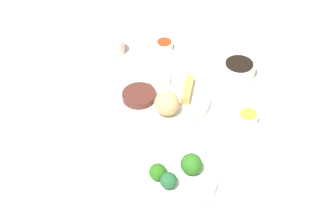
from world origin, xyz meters
TOP-DOWN VIEW (x-y plane):
  - tabletop at (0.00, 0.00)m, footprint 2.20×2.20m
  - main_plate at (0.03, 0.02)m, footprint 0.28×0.28m
  - rice_scoop at (-0.04, -0.00)m, footprint 0.07×0.07m
  - spring_roll at (0.04, -0.06)m, footprint 0.11×0.04m
  - crab_rangoon_wonton at (0.10, 0.03)m, footprint 0.06×0.07m
  - stir_fry_heap at (0.01, 0.09)m, footprint 0.10×0.10m
  - broccoli_plate at (-0.27, -0.04)m, footprint 0.20×0.20m
  - broccoli_floret_0 at (-0.30, -0.02)m, footprint 0.04×0.04m
  - broccoli_floret_1 at (-0.28, 0.01)m, footprint 0.04×0.04m
  - broccoli_floret_2 at (-0.25, -0.08)m, footprint 0.05×0.05m
  - soy_sauce_bowl at (0.16, -0.21)m, footprint 0.11×0.11m
  - soy_sauce_bowl_liquid at (0.16, -0.21)m, footprint 0.09×0.09m
  - sauce_ramekin_hot_mustard at (-0.05, -0.23)m, footprint 0.06×0.06m
  - sauce_ramekin_hot_mustard_liquid at (-0.05, -0.23)m, footprint 0.05×0.05m
  - sauce_ramekin_sweet_and_sour at (0.28, 0.03)m, footprint 0.06×0.06m
  - sauce_ramekin_sweet_and_sour_liquid at (0.28, 0.03)m, footprint 0.05×0.05m
  - teacup at (0.25, 0.20)m, footprint 0.07×0.07m

SIDE VIEW (x-z plane):
  - tabletop at x=0.00m, z-range 0.00..0.02m
  - broccoli_plate at x=-0.27m, z-range 0.02..0.03m
  - main_plate at x=0.03m, z-range 0.02..0.04m
  - sauce_ramekin_hot_mustard at x=-0.05m, z-range 0.02..0.04m
  - sauce_ramekin_sweet_and_sour at x=0.28m, z-range 0.02..0.04m
  - soy_sauce_bowl at x=0.16m, z-range 0.02..0.06m
  - crab_rangoon_wonton at x=0.10m, z-range 0.04..0.05m
  - teacup at x=0.25m, z-range 0.02..0.07m
  - stir_fry_heap at x=0.01m, z-range 0.04..0.06m
  - sauce_ramekin_hot_mustard_liquid at x=-0.05m, z-range 0.04..0.05m
  - sauce_ramekin_sweet_and_sour_liquid at x=0.28m, z-range 0.04..0.05m
  - spring_roll at x=0.04m, z-range 0.04..0.06m
  - broccoli_floret_0 at x=-0.30m, z-range 0.03..0.08m
  - broccoli_floret_1 at x=-0.28m, z-range 0.03..0.08m
  - soy_sauce_bowl_liquid at x=0.16m, z-range 0.06..0.06m
  - broccoli_floret_2 at x=-0.25m, z-range 0.03..0.09m
  - rice_scoop at x=-0.04m, z-range 0.04..0.11m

